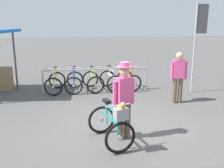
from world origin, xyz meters
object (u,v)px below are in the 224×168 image
Objects in this scene: racked_bike_yellow at (55,82)px; person_with_featured_bike at (124,98)px; racked_bike_blue at (74,82)px; racked_bike_white at (111,80)px; racked_bike_lime at (93,81)px; racked_bike_orange at (129,80)px; banner_flag at (199,31)px; featured_bicycle at (112,123)px; pedestrian_with_backpack at (178,74)px.

racked_bike_yellow is 4.57m from person_with_featured_bike.
racked_bike_blue is 1.40m from racked_bike_white.
racked_bike_orange is at bearing 0.43° from racked_bike_lime.
person_with_featured_bike is at bearing -76.20° from racked_bike_blue.
racked_bike_yellow is 5.50m from banner_flag.
racked_bike_orange is (0.70, 0.01, 0.00)m from racked_bike_white.
person_with_featured_bike is at bearing -95.02° from racked_bike_white.
racked_bike_blue is 0.94× the size of racked_bike_white.
banner_flag reaches higher than featured_bicycle.
person_with_featured_bike is 1.05× the size of pedestrian_with_backpack.
racked_bike_blue is at bearing -179.57° from racked_bike_lime.
featured_bicycle is at bearing -89.56° from racked_bike_lime.
racked_bike_lime is at bearing 94.50° from person_with_featured_bike.
racked_bike_yellow is 0.93× the size of featured_bicycle.
racked_bike_white is (0.70, 0.01, -0.00)m from racked_bike_lime.
racked_bike_blue and racked_bike_white have the same top height.
racked_bike_yellow is 2.10m from racked_bike_white.
racked_bike_blue and racked_bike_orange have the same top height.
person_with_featured_bike is at bearing -134.38° from pedestrian_with_backpack.
pedestrian_with_backpack is 2.04m from banner_flag.
racked_bike_lime is (0.70, 0.01, 0.00)m from racked_bike_blue.
racked_bike_yellow and racked_bike_orange have the same top height.
pedestrian_with_backpack reaches higher than featured_bicycle.
racked_bike_white is 4.26m from person_with_featured_bike.
banner_flag is at bearing -11.01° from racked_bike_blue.
person_with_featured_bike is (1.03, -4.20, 0.58)m from racked_bike_blue.
racked_bike_white is 0.70m from racked_bike_orange.
banner_flag reaches higher than racked_bike_white.
racked_bike_blue is at bearing 168.99° from banner_flag.
banner_flag reaches higher than racked_bike_lime.
racked_bike_lime is 0.71× the size of pedestrian_with_backpack.
person_with_featured_bike is 0.54× the size of banner_flag.
person_with_featured_bike reaches higher than featured_bicycle.
pedestrian_with_backpack is at bearing -59.39° from racked_bike_orange.
racked_bike_white is at bearing 81.52° from featured_bicycle.
pedestrian_with_backpack reaches higher than racked_bike_lime.
banner_flag is (4.40, -0.86, 1.86)m from racked_bike_blue.
racked_bike_blue is (0.70, 0.01, 0.00)m from racked_bike_yellow.
racked_bike_yellow is at bearing -179.57° from racked_bike_blue.
featured_bicycle is (1.43, -4.45, 0.12)m from racked_bike_yellow.
person_with_featured_bike is at bearing -85.50° from racked_bike_lime.
racked_bike_blue is 2.10m from racked_bike_orange.
racked_bike_orange is 4.39m from person_with_featured_bike.
racked_bike_white is at bearing 0.43° from racked_bike_blue.
featured_bicycle is at bearing -139.20° from person_with_featured_bike.
racked_bike_lime is (1.40, 0.01, 0.00)m from racked_bike_yellow.
racked_bike_blue is at bearing 149.32° from pedestrian_with_backpack.
racked_bike_yellow is at bearing -179.57° from racked_bike_orange.
featured_bicycle reaches higher than racked_bike_lime.
featured_bicycle is 3.59m from pedestrian_with_backpack.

